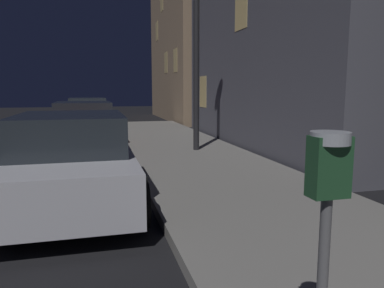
% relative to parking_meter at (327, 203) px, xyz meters
% --- Properties ---
extents(parking_meter, '(0.19, 0.19, 1.44)m').
position_rel_parking_meter_xyz_m(parking_meter, '(0.00, 0.00, 0.00)').
color(parking_meter, '#59595B').
rests_on(parking_meter, sidewalk).
extents(car_silver, '(2.00, 4.26, 1.43)m').
position_rel_parking_meter_xyz_m(car_silver, '(-1.46, 4.43, -0.53)').
color(car_silver, '#B7B7BF').
rests_on(car_silver, ground).
extents(car_red, '(2.16, 4.49, 1.43)m').
position_rel_parking_meter_xyz_m(car_red, '(-1.46, 10.35, -0.53)').
color(car_red, maroon).
rests_on(car_red, ground).
extents(car_white, '(2.16, 4.55, 1.43)m').
position_rel_parking_meter_xyz_m(car_white, '(-1.46, 16.71, -0.53)').
color(car_white, silver).
rests_on(car_white, ground).
extents(street_lamp, '(0.44, 0.44, 4.95)m').
position_rel_parking_meter_xyz_m(street_lamp, '(1.58, 8.21, 2.23)').
color(street_lamp, black).
rests_on(street_lamp, sidewalk).
extents(building_far, '(8.94, 10.09, 10.47)m').
position_rel_parking_meter_xyz_m(building_far, '(7.45, 20.80, 4.00)').
color(building_far, '#8C7259').
rests_on(building_far, ground).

